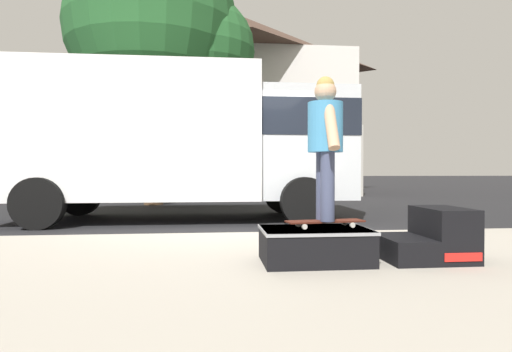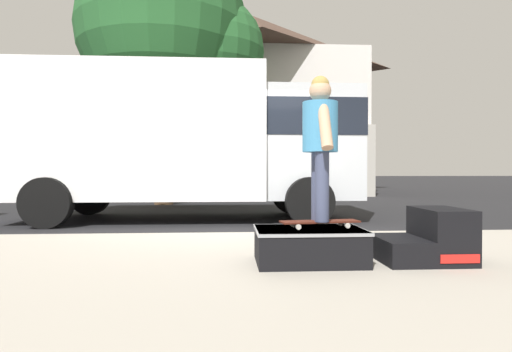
{
  "view_description": "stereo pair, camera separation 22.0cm",
  "coord_description": "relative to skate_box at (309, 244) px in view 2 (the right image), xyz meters",
  "views": [
    {
      "loc": [
        -0.61,
        -6.63,
        1.02
      ],
      "look_at": [
        -0.04,
        -1.1,
        0.95
      ],
      "focal_mm": 29.76,
      "sensor_mm": 36.0,
      "label": 1
    },
    {
      "loc": [
        -0.39,
        -6.65,
        1.02
      ],
      "look_at": [
        -0.04,
        -1.1,
        0.95
      ],
      "focal_mm": 29.76,
      "sensor_mm": 36.0,
      "label": 2
    }
  ],
  "objects": [
    {
      "name": "ground_plane",
      "position": [
        -0.39,
        2.59,
        -0.3
      ],
      "size": [
        140.0,
        140.0,
        0.0
      ],
      "primitive_type": "plane",
      "color": "black"
    },
    {
      "name": "sidewalk_slab",
      "position": [
        -0.39,
        -0.41,
        -0.24
      ],
      "size": [
        50.0,
        5.0,
        0.12
      ],
      "primitive_type": "cube",
      "color": "#A8A093",
      "rests_on": "ground"
    },
    {
      "name": "skate_box",
      "position": [
        0.0,
        0.0,
        0.0
      ],
      "size": [
        1.05,
        0.72,
        0.34
      ],
      "color": "black",
      "rests_on": "sidewalk_slab"
    },
    {
      "name": "kicker_ramp",
      "position": [
        1.19,
        -0.0,
        0.04
      ],
      "size": [
        0.84,
        0.7,
        0.52
      ],
      "color": "black",
      "rests_on": "sidewalk_slab"
    },
    {
      "name": "skateboard",
      "position": [
        0.12,
        0.05,
        0.21
      ],
      "size": [
        0.8,
        0.3,
        0.07
      ],
      "color": "#4C1E14",
      "rests_on": "skate_box"
    },
    {
      "name": "skater_kid",
      "position": [
        0.12,
        0.05,
        1.06
      ],
      "size": [
        0.35,
        0.73,
        1.42
      ],
      "color": "#3F4766",
      "rests_on": "skateboard"
    },
    {
      "name": "box_truck",
      "position": [
        -1.63,
        4.79,
        1.4
      ],
      "size": [
        6.91,
        2.63,
        3.05
      ],
      "color": "white",
      "rests_on": "ground"
    },
    {
      "name": "street_tree_main",
      "position": [
        -2.44,
        8.79,
        4.78
      ],
      "size": [
        5.55,
        5.04,
        7.76
      ],
      "color": "brown",
      "rests_on": "ground"
    },
    {
      "name": "house_behind",
      "position": [
        0.37,
        16.15,
        3.94
      ],
      "size": [
        9.54,
        8.23,
        8.4
      ],
      "color": "silver",
      "rests_on": "ground"
    }
  ]
}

